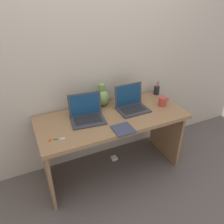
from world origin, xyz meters
TOP-DOWN VIEW (x-y plane):
  - ground_plane at (0.00, 0.00)m, footprint 6.00×6.00m
  - back_wall at (0.00, 0.37)m, footprint 4.40×0.04m
  - desk at (0.00, 0.00)m, footprint 1.55×0.67m
  - laptop_left at (-0.25, 0.07)m, footprint 0.36×0.29m
  - laptop_right at (0.26, 0.07)m, footprint 0.33×0.26m
  - green_vase at (0.00, 0.27)m, footprint 0.18×0.18m
  - notebook_stack at (-0.01, -0.27)m, footprint 0.19×0.19m
  - coffee_mug at (0.61, -0.02)m, footprint 0.13×0.09m
  - pen_cup at (0.72, 0.25)m, footprint 0.07×0.07m
  - scissors at (-0.64, -0.15)m, footprint 0.15×0.07m
  - power_brick at (0.10, 0.15)m, footprint 0.07×0.07m

SIDE VIEW (x-z plane):
  - ground_plane at x=0.00m, z-range 0.00..0.00m
  - power_brick at x=0.10m, z-range 0.00..0.03m
  - desk at x=0.00m, z-range 0.22..0.96m
  - scissors at x=-0.64m, z-range 0.74..0.75m
  - notebook_stack at x=-0.01m, z-range 0.74..0.76m
  - coffee_mug at x=0.61m, z-range 0.74..0.84m
  - pen_cup at x=0.72m, z-range 0.71..0.88m
  - laptop_left at x=-0.25m, z-range 0.68..0.94m
  - laptop_right at x=0.26m, z-range 0.68..0.94m
  - green_vase at x=0.00m, z-range 0.72..0.97m
  - back_wall at x=0.00m, z-range 0.00..2.40m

